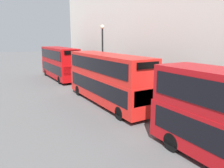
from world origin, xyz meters
name	(u,v)px	position (x,y,z in m)	size (l,w,h in m)	color
bus_second_in_queue	(107,77)	(1.60, 17.43, 2.44)	(2.59, 11.21, 4.42)	red
bus_third_in_queue	(59,62)	(1.60, 31.42, 2.44)	(2.59, 10.35, 4.44)	#B20C0F
street_lamp	(103,51)	(3.61, 22.04, 4.37)	(0.44, 0.44, 7.16)	black
pedestrian	(91,78)	(3.74, 25.34, 0.81)	(0.36, 0.36, 1.76)	#26262D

